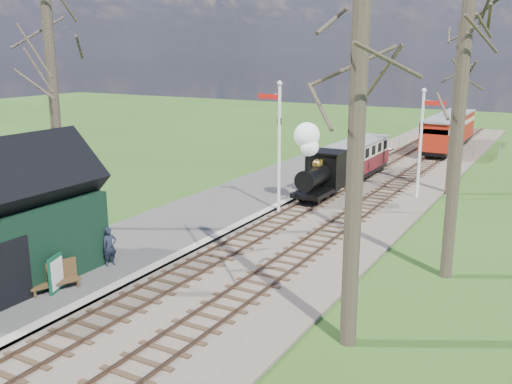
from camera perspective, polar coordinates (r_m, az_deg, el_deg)
distant_hills at (r=75.95m, az=20.64°, el=-5.17°), size 114.40×48.00×22.02m
ballast_bed at (r=31.61m, az=10.49°, el=0.04°), size 8.00×60.00×0.10m
track_near at (r=32.03m, az=8.30°, el=0.41°), size 1.60×60.00×0.15m
track_far at (r=31.22m, az=12.75°, el=-0.15°), size 1.60×60.00×0.15m
platform at (r=26.72m, az=-5.06°, el=-2.23°), size 5.00×44.00×0.20m
coping_strip at (r=25.54m, az=-0.79°, el=-2.94°), size 0.40×44.00×0.21m
station_shed at (r=19.71m, az=-23.86°, el=-2.76°), size 3.25×6.30×4.78m
semaphore_near at (r=26.27m, az=2.21°, el=5.40°), size 1.22×0.24×6.22m
semaphore_far at (r=30.17m, az=16.31°, el=5.45°), size 1.22×0.24×5.72m
bare_trees at (r=19.92m, az=-0.17°, el=7.27°), size 15.51×22.39×12.00m
fence_line at (r=44.99m, az=15.21°, el=4.55°), size 12.60×0.08×1.00m
locomotive at (r=28.94m, az=6.24°, el=2.61°), size 1.60×3.74×4.01m
coach at (r=34.59m, az=10.23°, el=3.50°), size 1.87×6.41×1.97m
red_carriage_a at (r=43.68m, az=17.99°, el=5.39°), size 2.10×5.21×2.21m
red_carriage_b at (r=49.03m, az=19.32°, el=6.16°), size 2.10×5.21×2.21m
sign_board at (r=18.98m, az=-19.36°, el=-7.71°), size 0.35×0.77×1.16m
bench at (r=19.19m, az=-19.63°, el=-8.01°), size 1.03×1.61×0.89m
person at (r=20.59m, az=-14.42°, el=-5.31°), size 0.50×0.59×1.38m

